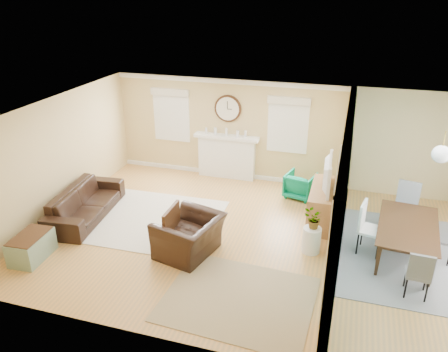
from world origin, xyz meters
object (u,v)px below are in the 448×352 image
Objects in this scene: sofa at (86,203)px; eames_chair at (189,236)px; green_chair at (300,185)px; credenza at (321,205)px; dining_table at (408,241)px.

sofa is 2.80m from eames_chair.
credenza is at bearing 132.44° from green_chair.
sofa is 3.39× the size of green_chair.
eames_chair is 3.02m from credenza.
credenza is 0.78× the size of dining_table.
credenza is (4.99, 1.27, 0.07)m from sofa.
eames_chair is 1.76× the size of green_chair.
credenza is at bearing 67.91° from dining_table.
sofa reaches higher than green_chair.
credenza is 1.90m from dining_table.
green_chair is 1.23m from credenza.
sofa is at bearing 99.00° from dining_table.
sofa is 5.15m from credenza.
sofa is 1.93× the size of eames_chair.
eames_chair is at bearing -139.01° from credenza.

